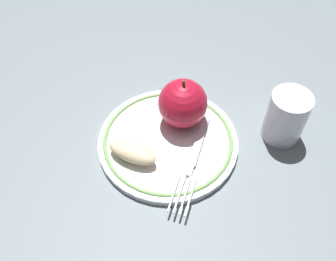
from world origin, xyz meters
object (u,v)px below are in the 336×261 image
fork (194,158)px  apple_red_whole (183,103)px  plate (168,141)px  drinking_glass (286,117)px  apple_slice_front (132,152)px

fork → apple_red_whole: bearing=-152.1°
apple_red_whole → fork: apple_red_whole is taller
plate → drinking_glass: bearing=75.0°
fork → apple_slice_front: bearing=-75.5°
fork → drinking_glass: (-0.00, 0.15, 0.03)m
apple_red_whole → drinking_glass: 0.16m
fork → drinking_glass: 0.16m
fork → drinking_glass: drinking_glass is taller
fork → drinking_glass: bearing=128.8°
plate → fork: bearing=23.6°
apple_slice_front → fork: size_ratio=0.50×
apple_red_whole → drinking_glass: apple_red_whole is taller
plate → fork: fork is taller
apple_red_whole → fork: 0.09m
apple_red_whole → apple_slice_front: (0.04, -0.10, -0.03)m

